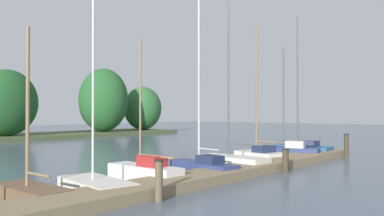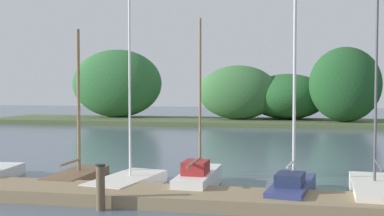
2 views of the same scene
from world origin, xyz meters
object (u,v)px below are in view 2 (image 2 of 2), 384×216
at_px(sailboat_3, 129,180).
at_px(sailboat_4, 199,178).
at_px(mooring_piling_1, 101,187).
at_px(sailboat_6, 375,189).
at_px(sailboat_5, 293,185).
at_px(sailboat_2, 78,173).

relative_size(sailboat_3, sailboat_4, 1.39).
xyz_separation_m(sailboat_4, mooring_piling_1, (-2.05, -2.86, 0.21)).
distance_m(sailboat_3, sailboat_4, 2.26).
relative_size(sailboat_3, sailboat_6, 0.93).
bearing_deg(sailboat_6, mooring_piling_1, 113.24).
distance_m(sailboat_5, sailboat_6, 2.24).
relative_size(sailboat_4, sailboat_6, 0.67).
xyz_separation_m(sailboat_5, sailboat_6, (2.24, 0.11, -0.06)).
relative_size(sailboat_5, sailboat_6, 0.95).
bearing_deg(mooring_piling_1, sailboat_2, 123.45).
height_order(sailboat_3, sailboat_4, sailboat_3).
xyz_separation_m(sailboat_4, sailboat_6, (5.07, -0.40, -0.05)).
xyz_separation_m(sailboat_2, sailboat_4, (4.22, -0.43, 0.09)).
bearing_deg(sailboat_4, sailboat_2, 85.42).
distance_m(sailboat_5, mooring_piling_1, 5.42).
bearing_deg(sailboat_3, sailboat_4, -78.08).
bearing_deg(sailboat_4, sailboat_5, -98.86).
relative_size(sailboat_5, mooring_piling_1, 6.31).
bearing_deg(sailboat_2, sailboat_3, -103.68).
xyz_separation_m(sailboat_3, sailboat_4, (2.25, 0.08, 0.14)).
bearing_deg(sailboat_5, mooring_piling_1, 124.91).
bearing_deg(sailboat_6, sailboat_5, 96.94).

